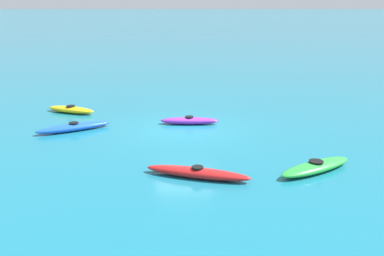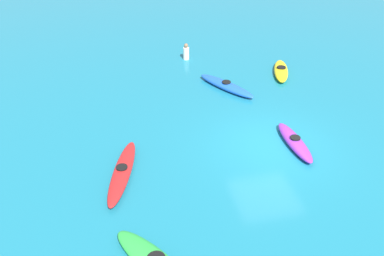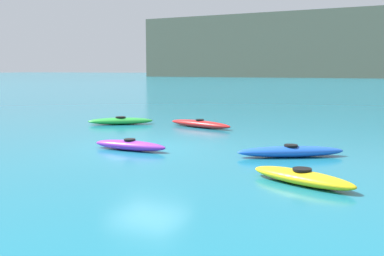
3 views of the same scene
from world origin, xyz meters
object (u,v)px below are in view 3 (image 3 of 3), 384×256
object	(u,v)px
kayak_red	(200,124)
kayak_purple	(130,145)
kayak_green	(121,121)
kayak_yellow	(302,177)
kayak_blue	(291,152)

from	to	relation	value
kayak_red	kayak_purple	distance (m)	6.26
kayak_purple	kayak_green	bearing A→B (deg)	126.65
kayak_purple	kayak_yellow	xyz separation A→B (m)	(5.95, -2.04, 0.00)
kayak_red	kayak_green	distance (m)	3.91
kayak_green	kayak_yellow	bearing A→B (deg)	-37.21
kayak_blue	kayak_green	size ratio (longest dim) A/B	1.05
kayak_purple	kayak_red	bearing A→B (deg)	93.34
kayak_blue	kayak_purple	size ratio (longest dim) A/B	1.18
kayak_green	kayak_purple	xyz separation A→B (m)	(4.23, -5.69, -0.00)
kayak_blue	kayak_red	bearing A→B (deg)	135.90
kayak_red	kayak_purple	size ratio (longest dim) A/B	1.31
kayak_blue	kayak_yellow	size ratio (longest dim) A/B	1.15
kayak_green	kayak_yellow	size ratio (longest dim) A/B	1.09
kayak_red	kayak_blue	bearing A→B (deg)	-44.10
kayak_red	kayak_green	bearing A→B (deg)	-171.76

